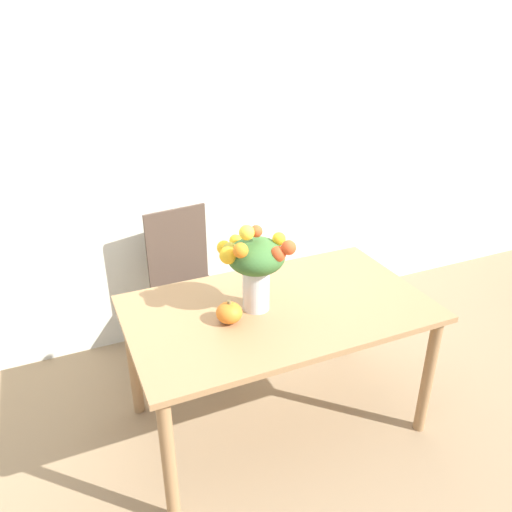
% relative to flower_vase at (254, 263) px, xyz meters
% --- Properties ---
extents(ground_plane, '(12.00, 12.00, 0.00)m').
position_rel_flower_vase_xyz_m(ground_plane, '(0.12, -0.03, -0.99)').
color(ground_plane, '#8E7556').
extents(wall_back, '(8.00, 0.06, 2.70)m').
position_rel_flower_vase_xyz_m(wall_back, '(0.12, 1.08, 0.36)').
color(wall_back, silver).
rests_on(wall_back, ground_plane).
extents(dining_table, '(1.49, 0.87, 0.74)m').
position_rel_flower_vase_xyz_m(dining_table, '(0.12, -0.03, -0.34)').
color(dining_table, '#9E754C').
rests_on(dining_table, ground_plane).
extents(flower_vase, '(0.32, 0.29, 0.46)m').
position_rel_flower_vase_xyz_m(flower_vase, '(0.00, 0.00, 0.00)').
color(flower_vase, silver).
rests_on(flower_vase, dining_table).
extents(pumpkin, '(0.12, 0.12, 0.11)m').
position_rel_flower_vase_xyz_m(pumpkin, '(-0.15, -0.06, -0.20)').
color(pumpkin, orange).
rests_on(pumpkin, dining_table).
extents(dining_chair_near_window, '(0.48, 0.48, 0.98)m').
position_rel_flower_vase_xyz_m(dining_chair_near_window, '(-0.13, 0.75, -0.48)').
color(dining_chair_near_window, '#47382D').
rests_on(dining_chair_near_window, ground_plane).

